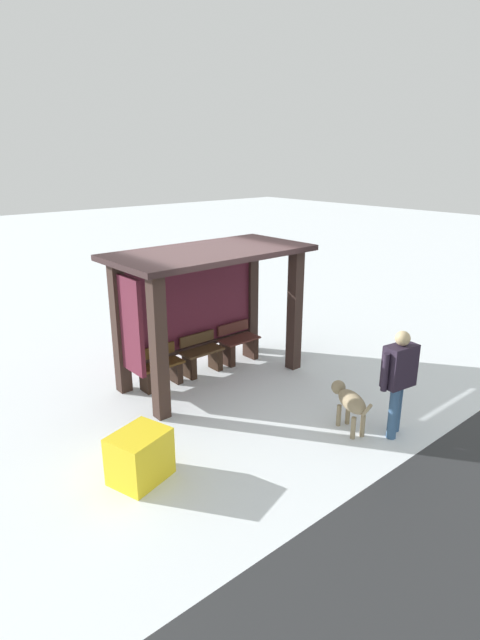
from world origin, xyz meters
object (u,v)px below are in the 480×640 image
object	(u,v)px
dog	(350,401)
bench_center_inside	(202,357)
bus_shelter	(202,290)
person_walking	(399,375)
bench_left_inside	(161,370)
bench_right_inside	(238,346)
grit_bin	(140,456)

from	to	relation	value
dog	bench_center_inside	bearing A→B (deg)	98.04
bus_shelter	person_walking	distance (m)	3.62
bench_left_inside	bus_shelter	bearing A→B (deg)	-11.48
bench_left_inside	bench_right_inside	world-z (taller)	bench_right_inside
bench_left_inside	dog	size ratio (longest dim) A/B	0.88
bus_shelter	dog	bearing A→B (deg)	-79.82
person_walking	grit_bin	bearing A→B (deg)	156.48
bus_shelter	bench_left_inside	bearing A→B (deg)	168.52
bus_shelter	bench_right_inside	size ratio (longest dim) A/B	4.36
bench_center_inside	grit_bin	xyz separation A→B (m)	(-2.54, -2.13, 0.00)
bench_center_inside	dog	size ratio (longest dim) A/B	0.88
bench_center_inside	bus_shelter	bearing A→B (deg)	-118.15
bench_left_inside	bench_center_inside	size ratio (longest dim) A/B	1.00
bus_shelter	bench_left_inside	world-z (taller)	bus_shelter
person_walking	dog	bearing A→B (deg)	127.44
bench_left_inside	grit_bin	size ratio (longest dim) A/B	1.15
person_walking	grit_bin	xyz separation A→B (m)	(-3.37, 1.47, -0.62)
bus_shelter	grit_bin	distance (m)	3.42
bench_right_inside	dog	world-z (taller)	bench_right_inside
person_walking	grit_bin	distance (m)	3.73
bench_left_inside	grit_bin	xyz separation A→B (m)	(-1.63, -2.13, 0.01)
person_walking	bench_left_inside	bearing A→B (deg)	115.73
person_walking	dog	world-z (taller)	person_walking
bench_left_inside	person_walking	distance (m)	4.04
bench_center_inside	grit_bin	bearing A→B (deg)	-139.99
grit_bin	person_walking	bearing A→B (deg)	-23.52
bus_shelter	bench_center_inside	xyz separation A→B (m)	(0.09, 0.17, -1.35)
bus_shelter	dog	xyz separation A→B (m)	(0.52, -2.92, -1.21)
bench_center_inside	bench_right_inside	world-z (taller)	bench_right_inside
grit_bin	bench_right_inside	bearing A→B (deg)	31.77
bench_left_inside	person_walking	size ratio (longest dim) A/B	0.50
dog	bench_right_inside	bearing A→B (deg)	81.36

